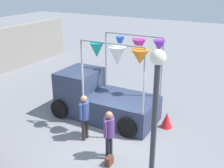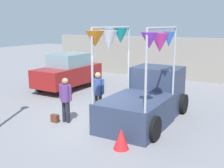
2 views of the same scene
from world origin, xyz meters
The scene contains 8 objects.
ground_plane centered at (0.00, 0.00, 0.00)m, with size 60.00×60.00×0.00m, color slate.
vendor_truck centered at (1.45, 1.10, 0.92)m, with size 2.51×4.16×3.33m.
parked_car centered at (-4.10, 3.60, 0.94)m, with size 1.88×4.00×1.88m.
person_customer centered at (-0.88, -0.62, 0.96)m, with size 0.53×0.34×1.60m.
person_vendor centered at (-0.35, 0.66, 1.00)m, with size 0.53×0.34×1.65m.
handbag centered at (-1.23, -0.82, 0.14)m, with size 0.28×0.16×0.28m, color #592D1E.
brick_boundary_wall centered at (0.00, 9.17, 1.30)m, with size 18.00×0.36×2.60m, color gray.
folded_kite_bundle_crimson centered at (1.84, -1.58, 0.30)m, with size 0.44×0.44×0.60m, color red.
Camera 2 is at (5.24, -8.01, 3.41)m, focal length 45.00 mm.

